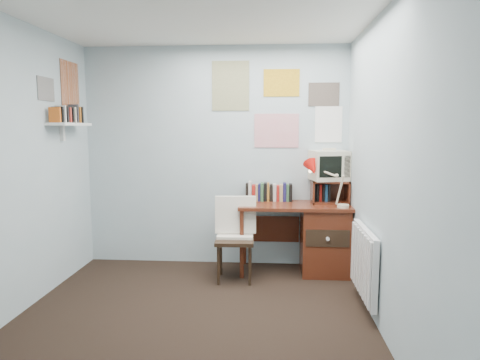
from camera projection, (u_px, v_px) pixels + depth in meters
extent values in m
plane|color=black|center=(188.00, 332.00, 3.34)|extent=(3.50, 3.50, 0.00)
cube|color=#AFC0C8|center=(215.00, 157.00, 4.92)|extent=(3.00, 0.02, 2.50)
cube|color=#AFC0C8|center=(391.00, 175.00, 3.08)|extent=(0.02, 3.50, 2.50)
cube|color=maroon|center=(294.00, 206.00, 4.64)|extent=(1.20, 0.55, 0.03)
cube|color=maroon|center=(324.00, 240.00, 4.67)|extent=(0.50, 0.50, 0.72)
cylinder|color=maroon|center=(242.00, 244.00, 4.50)|extent=(0.04, 0.04, 0.72)
cylinder|color=maroon|center=(244.00, 233.00, 4.96)|extent=(0.04, 0.04, 0.72)
cube|color=maroon|center=(271.00, 229.00, 4.95)|extent=(0.64, 0.02, 0.30)
cube|color=black|center=(235.00, 241.00, 4.43)|extent=(0.44, 0.42, 0.84)
cube|color=red|center=(344.00, 187.00, 4.41)|extent=(0.35, 0.31, 0.44)
cube|color=maroon|center=(330.00, 191.00, 4.71)|extent=(0.40, 0.30, 0.25)
cube|color=beige|center=(329.00, 164.00, 4.70)|extent=(0.44, 0.42, 0.35)
cube|color=maroon|center=(272.00, 191.00, 4.83)|extent=(0.60, 0.14, 0.22)
cube|color=white|center=(364.00, 262.00, 3.73)|extent=(0.09, 0.80, 0.60)
cube|color=white|center=(70.00, 124.00, 4.33)|extent=(0.20, 0.62, 0.24)
cube|color=white|center=(277.00, 104.00, 4.79)|extent=(1.20, 0.01, 0.90)
cube|color=white|center=(59.00, 86.00, 4.28)|extent=(0.01, 0.70, 0.60)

